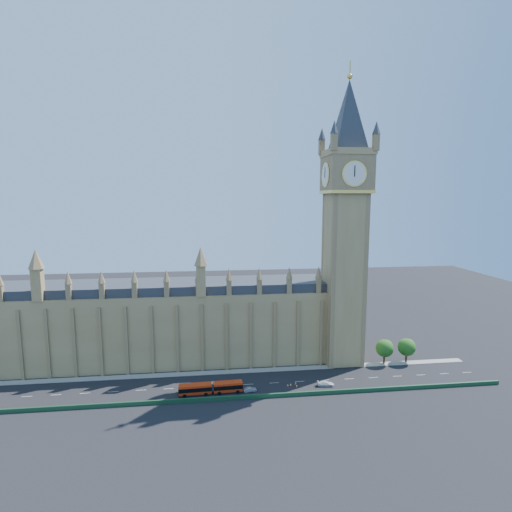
{
  "coord_description": "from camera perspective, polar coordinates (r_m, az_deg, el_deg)",
  "views": [
    {
      "loc": [
        -7.37,
        -114.76,
        55.98
      ],
      "look_at": [
        7.55,
        10.0,
        38.23
      ],
      "focal_mm": 28.0,
      "sensor_mm": 36.0,
      "label": 1
    }
  ],
  "objects": [
    {
      "name": "ground",
      "position": [
        127.89,
        -2.97,
        -17.93
      ],
      "size": [
        400.0,
        400.0,
        0.0
      ],
      "primitive_type": "plane",
      "color": "black",
      "rests_on": "ground"
    },
    {
      "name": "cone_b",
      "position": [
        127.49,
        4.97,
        -17.86
      ],
      "size": [
        0.51,
        0.51,
        0.73
      ],
      "rotation": [
        0.0,
        0.0,
        -0.11
      ],
      "color": "black",
      "rests_on": "ground"
    },
    {
      "name": "red_bus",
      "position": [
        122.89,
        -6.48,
        -18.25
      ],
      "size": [
        18.57,
        3.62,
        3.14
      ],
      "rotation": [
        0.0,
        0.0,
        0.04
      ],
      "color": "red",
      "rests_on": "ground"
    },
    {
      "name": "cone_d",
      "position": [
        127.04,
        4.56,
        -17.95
      ],
      "size": [
        0.53,
        0.53,
        0.73
      ],
      "rotation": [
        0.0,
        0.0,
        0.18
      ],
      "color": "black",
      "rests_on": "ground"
    },
    {
      "name": "cone_c",
      "position": [
        126.79,
        5.86,
        -18.01
      ],
      "size": [
        0.56,
        0.56,
        0.76
      ],
      "rotation": [
        0.0,
        0.0,
        -0.18
      ],
      "color": "black",
      "rests_on": "ground"
    },
    {
      "name": "palace_westminster",
      "position": [
        144.18,
        -13.71,
        -9.18
      ],
      "size": [
        120.0,
        20.0,
        28.0
      ],
      "color": "olive",
      "rests_on": "ground"
    },
    {
      "name": "elizabeth_tower",
      "position": [
        136.52,
        12.69,
        7.25
      ],
      "size": [
        20.59,
        20.59,
        105.0
      ],
      "color": "olive",
      "rests_on": "ground"
    },
    {
      "name": "bridge_parapet",
      "position": [
        119.61,
        -2.66,
        -19.55
      ],
      "size": [
        160.0,
        0.6,
        1.2
      ],
      "primitive_type": "cube",
      "color": "#1E4C2D",
      "rests_on": "ground"
    },
    {
      "name": "car_grey",
      "position": [
        123.74,
        -3.81,
        -18.53
      ],
      "size": [
        4.06,
        2.04,
        1.33
      ],
      "primitive_type": "imported",
      "rotation": [
        0.0,
        0.0,
        1.45
      ],
      "color": "#45494D",
      "rests_on": "ground"
    },
    {
      "name": "car_silver",
      "position": [
        123.69,
        -0.86,
        -18.54
      ],
      "size": [
        3.98,
        1.75,
        1.27
      ],
      "primitive_type": "imported",
      "rotation": [
        0.0,
        0.0,
        1.68
      ],
      "color": "#94969B",
      "rests_on": "ground"
    },
    {
      "name": "kerb_north",
      "position": [
        136.45,
        -3.25,
        -16.16
      ],
      "size": [
        160.0,
        3.0,
        0.16
      ],
      "primitive_type": "cube",
      "color": "gray",
      "rests_on": "ground"
    },
    {
      "name": "car_white",
      "position": [
        128.69,
        9.95,
        -17.51
      ],
      "size": [
        5.15,
        2.46,
        1.45
      ],
      "primitive_type": "imported",
      "rotation": [
        0.0,
        0.0,
        1.48
      ],
      "color": "silver",
      "rests_on": "ground"
    },
    {
      "name": "cone_a",
      "position": [
        128.38,
        5.68,
        -17.67
      ],
      "size": [
        0.57,
        0.57,
        0.76
      ],
      "rotation": [
        0.0,
        0.0,
        0.23
      ],
      "color": "black",
      "rests_on": "ground"
    },
    {
      "name": "tree_east_near",
      "position": [
        147.21,
        17.96,
        -12.36
      ],
      "size": [
        6.0,
        6.0,
        8.5
      ],
      "color": "#382619",
      "rests_on": "ground"
    },
    {
      "name": "tree_east_far",
      "position": [
        150.62,
        20.79,
        -12.02
      ],
      "size": [
        6.0,
        6.0,
        8.5
      ],
      "color": "#382619",
      "rests_on": "ground"
    }
  ]
}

